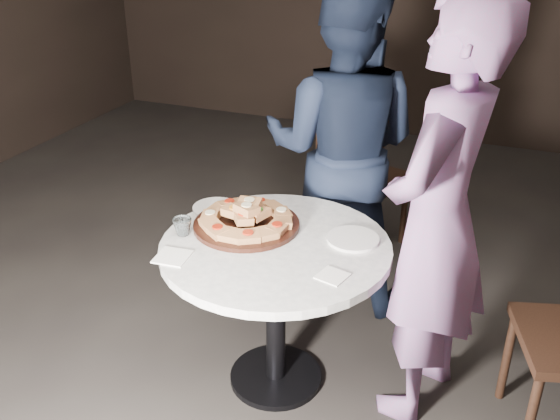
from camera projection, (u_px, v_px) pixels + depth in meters
name	position (u px, v px, depth m)	size (l,w,h in m)	color
floor	(255.00, 366.00, 2.94)	(7.00, 7.00, 0.00)	black
table	(276.00, 271.00, 2.60)	(1.13, 1.13, 0.71)	black
serving_board	(247.00, 225.00, 2.67)	(0.46, 0.46, 0.02)	black
focaccia_pile	(247.00, 216.00, 2.65)	(0.41, 0.40, 0.11)	#A56D40
plate_left	(216.00, 208.00, 2.82)	(0.21, 0.21, 0.01)	white
plate_right	(353.00, 239.00, 2.56)	(0.22, 0.22, 0.01)	white
water_glass	(182.00, 227.00, 2.60)	(0.08, 0.08, 0.07)	silver
napkin_near	(172.00, 257.00, 2.44)	(0.13, 0.13, 0.01)	white
napkin_far	(332.00, 276.00, 2.32)	(0.10, 0.10, 0.01)	white
chair_far	(358.00, 172.00, 3.68)	(0.54, 0.55, 0.92)	black
diner_navy	(342.00, 149.00, 3.13)	(0.82, 0.64, 1.70)	black
diner_teal	(437.00, 222.00, 2.39)	(0.63, 0.41, 1.73)	slate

